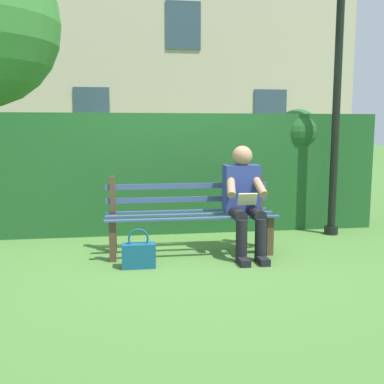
# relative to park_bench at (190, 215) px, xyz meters

# --- Properties ---
(ground) EXTENTS (60.00, 60.00, 0.00)m
(ground) POSITION_rel_park_bench_xyz_m (0.00, 0.07, -0.42)
(ground) COLOR #477533
(park_bench) EXTENTS (1.83, 0.52, 0.84)m
(park_bench) POSITION_rel_park_bench_xyz_m (0.00, 0.00, 0.00)
(park_bench) COLOR #4C3828
(park_bench) RESTS_ON ground
(person_seated) EXTENTS (0.44, 0.73, 1.17)m
(person_seated) POSITION_rel_park_bench_xyz_m (-0.56, 0.17, 0.20)
(person_seated) COLOR navy
(person_seated) RESTS_ON ground
(hedge_backdrop) EXTENTS (4.97, 0.74, 1.62)m
(hedge_backdrop) POSITION_rel_park_bench_xyz_m (-0.18, -1.20, 0.39)
(hedge_backdrop) COLOR #1E5123
(hedge_backdrop) RESTS_ON ground
(building_facade) EXTENTS (9.46, 2.75, 6.43)m
(building_facade) POSITION_rel_park_bench_xyz_m (-0.88, -8.54, 2.79)
(building_facade) COLOR #BCAD93
(building_facade) RESTS_ON ground
(handbag) EXTENTS (0.33, 0.14, 0.39)m
(handbag) POSITION_rel_park_bench_xyz_m (0.58, 0.50, -0.29)
(handbag) COLOR navy
(handbag) RESTS_ON ground
(lamp_post) EXTENTS (0.31, 0.31, 3.51)m
(lamp_post) POSITION_rel_park_bench_xyz_m (-1.94, -0.57, 1.93)
(lamp_post) COLOR black
(lamp_post) RESTS_ON ground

